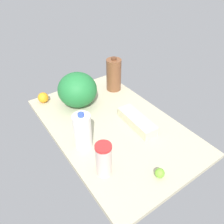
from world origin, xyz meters
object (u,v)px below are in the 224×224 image
at_px(watermelon, 77,90).
at_px(tumbler_cup, 104,160).
at_px(milk_jug, 83,132).
at_px(egg_carton, 137,121).
at_px(lime_near_front, 160,173).
at_px(orange_by_jug, 43,98).
at_px(chocolate_milk_jug, 114,75).

bearing_deg(watermelon, tumbler_cup, -16.66).
bearing_deg(milk_jug, watermelon, 155.85).
bearing_deg(milk_jug, egg_carton, 85.48).
distance_m(egg_carton, lime_near_front, 0.42).
xyz_separation_m(egg_carton, lime_near_front, (0.39, -0.17, -0.01)).
bearing_deg(milk_jug, orange_by_jug, -177.48).
height_order(milk_jug, lime_near_front, milk_jug).
bearing_deg(egg_carton, orange_by_jug, -143.30).
xyz_separation_m(chocolate_milk_jug, orange_by_jug, (-0.15, -0.55, -0.09)).
height_order(tumbler_cup, watermelon, watermelon).
bearing_deg(egg_carton, milk_jug, -91.54).
bearing_deg(lime_near_front, watermelon, -177.86).
xyz_separation_m(watermelon, lime_near_front, (0.83, 0.03, -0.10)).
xyz_separation_m(tumbler_cup, milk_jug, (-0.23, 0.01, 0.01)).
distance_m(chocolate_milk_jug, lime_near_front, 0.92).
relative_size(watermelon, milk_jug, 1.16).
bearing_deg(watermelon, milk_jug, -24.15).
bearing_deg(lime_near_front, egg_carton, 156.06).
height_order(chocolate_milk_jug, lime_near_front, chocolate_milk_jug).
bearing_deg(orange_by_jug, lime_near_front, 13.46).
height_order(egg_carton, watermelon, watermelon).
height_order(milk_jug, orange_by_jug, milk_jug).
relative_size(egg_carton, milk_jug, 1.27).
height_order(tumbler_cup, lime_near_front, tumbler_cup).
distance_m(egg_carton, chocolate_milk_jug, 0.50).
distance_m(chocolate_milk_jug, orange_by_jug, 0.58).
distance_m(egg_carton, orange_by_jug, 0.74).
bearing_deg(chocolate_milk_jug, tumbler_cup, -38.79).
relative_size(lime_near_front, orange_by_jug, 0.65).
height_order(watermelon, lime_near_front, watermelon).
height_order(watermelon, chocolate_milk_jug, chocolate_milk_jug).
distance_m(tumbler_cup, chocolate_milk_jug, 0.86).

